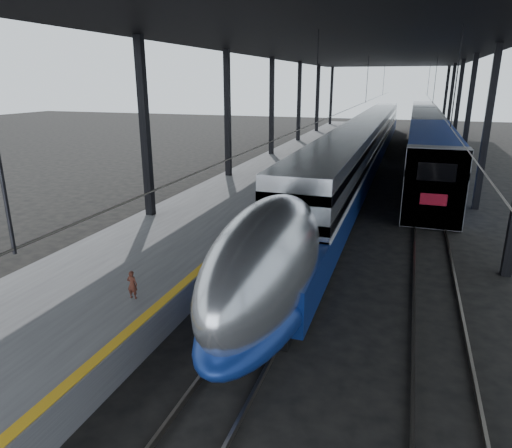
% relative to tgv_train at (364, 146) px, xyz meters
% --- Properties ---
extents(ground, '(160.00, 160.00, 0.00)m').
position_rel_tgv_train_xyz_m(ground, '(-2.00, -26.07, -1.86)').
color(ground, black).
rests_on(ground, ground).
extents(platform, '(6.00, 80.00, 1.00)m').
position_rel_tgv_train_xyz_m(platform, '(-5.50, -6.07, -1.36)').
color(platform, '#4C4C4F').
rests_on(platform, ground).
extents(yellow_strip, '(0.30, 80.00, 0.01)m').
position_rel_tgv_train_xyz_m(yellow_strip, '(-2.70, -6.07, -0.85)').
color(yellow_strip, '#CC9413').
rests_on(yellow_strip, platform).
extents(rails, '(6.52, 80.00, 0.16)m').
position_rel_tgv_train_xyz_m(rails, '(2.50, -6.07, -1.78)').
color(rails, slate).
rests_on(rails, ground).
extents(canopy, '(18.00, 75.00, 9.47)m').
position_rel_tgv_train_xyz_m(canopy, '(-0.10, -6.07, 7.26)').
color(canopy, black).
rests_on(canopy, ground).
extents(tgv_train, '(2.77, 65.20, 3.98)m').
position_rel_tgv_train_xyz_m(tgv_train, '(0.00, 0.00, 0.00)').
color(tgv_train, silver).
rests_on(tgv_train, ground).
extents(second_train, '(2.95, 56.05, 4.06)m').
position_rel_tgv_train_xyz_m(second_train, '(5.00, 11.07, 0.20)').
color(second_train, navy).
rests_on(second_train, ground).
extents(child, '(0.33, 0.23, 0.86)m').
position_rel_tgv_train_xyz_m(child, '(-3.64, -28.98, -0.43)').
color(child, '#4A2218').
rests_on(child, platform).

